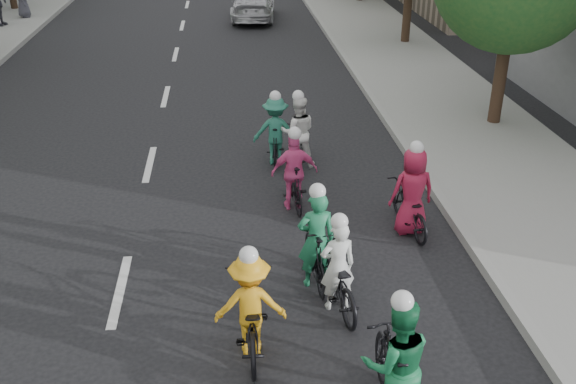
{
  "coord_description": "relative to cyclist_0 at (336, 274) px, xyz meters",
  "views": [
    {
      "loc": [
        1.87,
        -8.73,
        6.02
      ],
      "look_at": [
        2.84,
        1.27,
        1.0
      ],
      "focal_mm": 40.0,
      "sensor_mm": 36.0,
      "label": 1
    }
  ],
  "objects": [
    {
      "name": "ground",
      "position": [
        -3.39,
        0.68,
        -0.55
      ],
      "size": [
        120.0,
        120.0,
        0.0
      ],
      "primitive_type": "plane",
      "color": "black",
      "rests_on": "ground"
    },
    {
      "name": "sidewalk_right",
      "position": [
        4.61,
        10.68,
        -0.48
      ],
      "size": [
        4.0,
        80.0,
        0.15
      ],
      "primitive_type": "cube",
      "color": "gray",
      "rests_on": "ground"
    },
    {
      "name": "curb_right",
      "position": [
        2.66,
        10.68,
        -0.46
      ],
      "size": [
        0.18,
        80.0,
        0.18
      ],
      "primitive_type": "cube",
      "color": "#999993",
      "rests_on": "ground"
    },
    {
      "name": "cyclist_0",
      "position": [
        0.0,
        0.0,
        0.0
      ],
      "size": [
        0.9,
        1.95,
        1.63
      ],
      "rotation": [
        0.0,
        0.0,
        3.28
      ],
      "color": "black",
      "rests_on": "ground"
    },
    {
      "name": "cyclist_1",
      "position": [
        0.3,
        -2.34,
        0.16
      ],
      "size": [
        0.87,
        1.88,
        1.89
      ],
      "rotation": [
        0.0,
        0.0,
        3.11
      ],
      "color": "black",
      "rests_on": "ground"
    },
    {
      "name": "cyclist_2",
      "position": [
        -1.35,
        -0.88,
        0.06
      ],
      "size": [
        1.0,
        1.92,
        1.68
      ],
      "rotation": [
        0.0,
        0.0,
        3.13
      ],
      "color": "black",
      "rests_on": "ground"
    },
    {
      "name": "cyclist_3",
      "position": [
        -0.29,
        3.3,
        0.08
      ],
      "size": [
        0.95,
        1.61,
        1.72
      ],
      "rotation": [
        0.0,
        0.0,
        3.22
      ],
      "color": "black",
      "rests_on": "ground"
    },
    {
      "name": "cyclist_4",
      "position": [
        1.74,
        2.14,
        0.08
      ],
      "size": [
        0.86,
        1.75,
        1.82
      ],
      "rotation": [
        0.0,
        0.0,
        3.24
      ],
      "color": "black",
      "rests_on": "ground"
    },
    {
      "name": "cyclist_5",
      "position": [
        -0.23,
        0.63,
        0.07
      ],
      "size": [
        0.63,
        1.6,
        1.82
      ],
      "rotation": [
        0.0,
        0.0,
        3.21
      ],
      "color": "black",
      "rests_on": "ground"
    },
    {
      "name": "cyclist_6",
      "position": [
        -0.0,
        5.33,
        0.09
      ],
      "size": [
        0.81,
        1.61,
        1.79
      ],
      "rotation": [
        0.0,
        0.0,
        3.11
      ],
      "color": "black",
      "rests_on": "ground"
    },
    {
      "name": "cyclist_7",
      "position": [
        -0.49,
        5.52,
        0.12
      ],
      "size": [
        1.07,
        1.56,
        1.73
      ],
      "rotation": [
        0.0,
        0.0,
        3.04
      ],
      "color": "black",
      "rests_on": "ground"
    },
    {
      "name": "follow_car_lead",
      "position": [
        -0.2,
        21.74,
        0.12
      ],
      "size": [
        2.3,
        4.8,
        1.35
      ],
      "primitive_type": "imported",
      "rotation": [
        0.0,
        0.0,
        3.05
      ],
      "color": "silver",
      "rests_on": "ground"
    }
  ]
}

